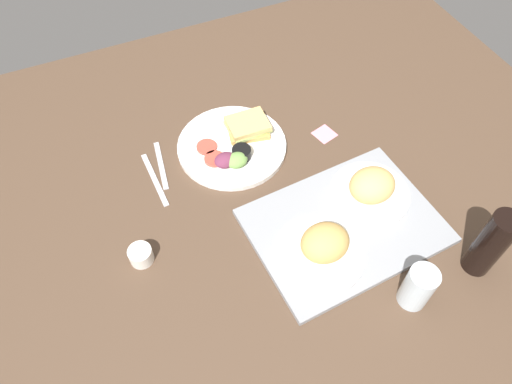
# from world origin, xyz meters

# --- Properties ---
(ground_plane) EXTENTS (1.90, 1.50, 0.03)m
(ground_plane) POSITION_xyz_m (0.00, 0.00, -0.01)
(ground_plane) COLOR #4C3828
(serving_tray) EXTENTS (0.47, 0.36, 0.02)m
(serving_tray) POSITION_xyz_m (-0.15, 0.19, 0.01)
(serving_tray) COLOR gray
(serving_tray) RESTS_ON ground_plane
(bread_plate_near) EXTENTS (0.20, 0.20, 0.09)m
(bread_plate_near) POSITION_xyz_m (-0.24, 0.14, 0.05)
(bread_plate_near) COLOR white
(bread_plate_near) RESTS_ON serving_tray
(bread_plate_far) EXTENTS (0.21, 0.21, 0.09)m
(bread_plate_far) POSITION_xyz_m (-0.05, 0.24, 0.05)
(bread_plate_far) COLOR white
(bread_plate_far) RESTS_ON serving_tray
(plate_with_salad) EXTENTS (0.30, 0.30, 0.05)m
(plate_with_salad) POSITION_xyz_m (0.00, -0.16, 0.02)
(plate_with_salad) COLOR white
(plate_with_salad) RESTS_ON ground_plane
(drinking_glass) EXTENTS (0.06, 0.06, 0.12)m
(drinking_glass) POSITION_xyz_m (-0.19, 0.41, 0.06)
(drinking_glass) COLOR silver
(drinking_glass) RESTS_ON ground_plane
(soda_bottle) EXTENTS (0.06, 0.06, 0.19)m
(soda_bottle) POSITION_xyz_m (-0.37, 0.40, 0.10)
(soda_bottle) COLOR black
(soda_bottle) RESTS_ON ground_plane
(espresso_cup) EXTENTS (0.06, 0.06, 0.04)m
(espresso_cup) POSITION_xyz_m (0.33, 0.07, 0.02)
(espresso_cup) COLOR silver
(espresso_cup) RESTS_ON ground_plane
(fork) EXTENTS (0.04, 0.17, 0.01)m
(fork) POSITION_xyz_m (0.21, -0.18, 0.00)
(fork) COLOR #B7B7BC
(fork) RESTS_ON ground_plane
(knife) EXTENTS (0.02, 0.19, 0.01)m
(knife) POSITION_xyz_m (0.24, -0.14, 0.00)
(knife) COLOR #B7B7BC
(knife) RESTS_ON ground_plane
(sticky_note) EXTENTS (0.07, 0.07, 0.00)m
(sticky_note) POSITION_xyz_m (-0.25, -0.10, 0.00)
(sticky_note) COLOR pink
(sticky_note) RESTS_ON ground_plane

